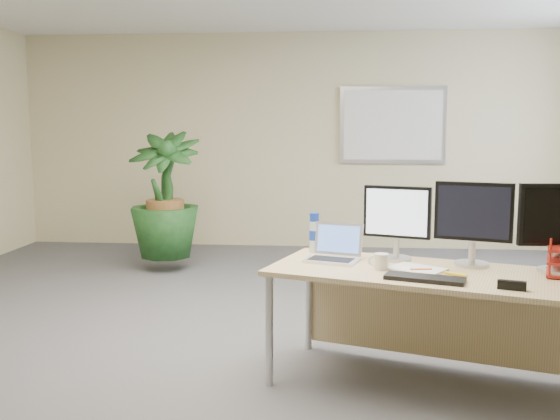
# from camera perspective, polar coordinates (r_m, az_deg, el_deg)

# --- Properties ---
(floor) EXTENTS (8.00, 8.00, 0.00)m
(floor) POSITION_cam_1_polar(r_m,az_deg,el_deg) (4.23, -2.16, -13.52)
(floor) COLOR #4C4C51
(floor) RESTS_ON ground
(back_wall) EXTENTS (7.00, 0.04, 2.70)m
(back_wall) POSITION_cam_1_polar(r_m,az_deg,el_deg) (7.93, 1.48, 6.31)
(back_wall) COLOR beige
(back_wall) RESTS_ON floor
(whiteboard) EXTENTS (1.30, 0.04, 0.95)m
(whiteboard) POSITION_cam_1_polar(r_m,az_deg,el_deg) (7.91, 10.26, 7.64)
(whiteboard) COLOR #B7B7BC
(whiteboard) RESTS_ON back_wall
(desk) EXTENTS (1.96, 1.29, 0.70)m
(desk) POSITION_cam_1_polar(r_m,az_deg,el_deg) (3.84, 13.61, -7.27)
(desk) COLOR tan
(desk) RESTS_ON floor
(floor_plant) EXTENTS (0.89, 0.89, 1.50)m
(floor_plant) POSITION_cam_1_polar(r_m,az_deg,el_deg) (6.71, -10.48, 0.83)
(floor_plant) COLOR #123313
(floor_plant) RESTS_ON floor
(monitor_left) EXTENTS (0.41, 0.19, 0.46)m
(monitor_left) POSITION_cam_1_polar(r_m,az_deg,el_deg) (3.94, 10.64, -0.71)
(monitor_left) COLOR silver
(monitor_left) RESTS_ON desk
(monitor_right) EXTENTS (0.44, 0.20, 0.50)m
(monitor_right) POSITION_cam_1_polar(r_m,az_deg,el_deg) (3.87, 17.27, -0.72)
(monitor_right) COLOR silver
(monitor_right) RESTS_ON desk
(monitor_dark) EXTENTS (0.46, 0.21, 0.51)m
(monitor_dark) POSITION_cam_1_polar(r_m,az_deg,el_deg) (3.86, 24.17, -1.00)
(monitor_dark) COLOR silver
(monitor_dark) RESTS_ON desk
(laptop) EXTENTS (0.38, 0.36, 0.22)m
(laptop) POSITION_cam_1_polar(r_m,az_deg,el_deg) (3.92, 5.02, -3.73)
(laptop) COLOR white
(laptop) RESTS_ON desk
(keyboard) EXTENTS (0.45, 0.27, 0.02)m
(keyboard) POSITION_cam_1_polar(r_m,az_deg,el_deg) (3.48, 13.10, -6.11)
(keyboard) COLOR black
(keyboard) RESTS_ON desk
(coffee_mug) EXTENTS (0.12, 0.08, 0.09)m
(coffee_mug) POSITION_cam_1_polar(r_m,az_deg,el_deg) (3.69, 9.20, -4.68)
(coffee_mug) COLOR white
(coffee_mug) RESTS_ON desk
(spiral_notebook) EXTENTS (0.37, 0.35, 0.01)m
(spiral_notebook) POSITION_cam_1_polar(r_m,az_deg,el_deg) (3.72, 12.41, -5.31)
(spiral_notebook) COLOR white
(spiral_notebook) RESTS_ON desk
(orange_pen) EXTENTS (0.13, 0.03, 0.01)m
(orange_pen) POSITION_cam_1_polar(r_m,az_deg,el_deg) (3.68, 12.78, -5.30)
(orange_pen) COLOR #F15A1A
(orange_pen) RESTS_ON spiral_notebook
(yellow_highlighter) EXTENTS (0.12, 0.09, 0.02)m
(yellow_highlighter) POSITION_cam_1_polar(r_m,az_deg,el_deg) (3.64, 15.78, -5.67)
(yellow_highlighter) COLOR yellow
(yellow_highlighter) RESTS_ON desk
(water_bottle) EXTENTS (0.07, 0.07, 0.26)m
(water_bottle) POSITION_cam_1_polar(r_m,az_deg,el_deg) (4.15, 3.15, -2.14)
(water_bottle) COLOR silver
(water_bottle) RESTS_ON desk
(stapler) EXTENTS (0.15, 0.08, 0.05)m
(stapler) POSITION_cam_1_polar(r_m,az_deg,el_deg) (3.41, 20.44, -6.47)
(stapler) COLOR black
(stapler) RESTS_ON desk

